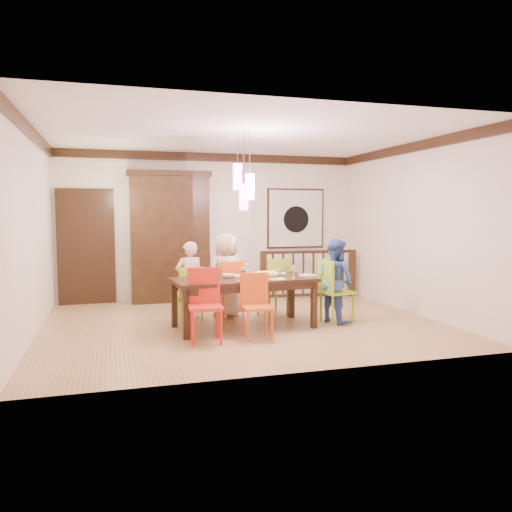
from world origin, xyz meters
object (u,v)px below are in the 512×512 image
object	(u,v)px
dining_table	(244,284)
balustrade	(308,273)
person_end_right	(335,281)
china_hutch	(170,237)
chair_end_right	(337,286)
person_far_left	(189,281)
person_far_mid	(227,275)
chair_far_left	(190,289)

from	to	relation	value
dining_table	balustrade	bearing A→B (deg)	44.30
balustrade	person_end_right	world-z (taller)	person_end_right
balustrade	person_end_right	distance (m)	2.31
china_hutch	person_end_right	bearing A→B (deg)	-48.92
china_hutch	dining_table	bearing A→B (deg)	-72.91
dining_table	person_end_right	xyz separation A→B (m)	(1.48, -0.03, -0.01)
chair_end_right	person_far_left	world-z (taller)	person_far_left
chair_end_right	person_far_mid	world-z (taller)	person_far_mid
chair_end_right	balustrade	distance (m)	2.32
balustrade	china_hutch	bearing A→B (deg)	178.13
chair_end_right	china_hutch	size ratio (longest dim) A/B	0.40
dining_table	person_far_mid	distance (m)	0.86
person_far_left	person_far_mid	size ratio (longest dim) A/B	0.91
chair_end_right	china_hutch	xyz separation A→B (m)	(-2.30, 2.63, 0.69)
person_end_right	person_far_mid	bearing A→B (deg)	38.15
chair_far_left	person_far_left	world-z (taller)	person_far_left
dining_table	person_far_mid	xyz separation A→B (m)	(-0.07, 0.86, 0.03)
dining_table	person_far_left	distance (m)	1.07
person_far_left	chair_end_right	bearing A→B (deg)	149.87
balustrade	chair_far_left	bearing A→B (deg)	-144.98
chair_far_left	china_hutch	world-z (taller)	china_hutch
dining_table	person_far_mid	bearing A→B (deg)	89.84
china_hutch	person_end_right	xyz separation A→B (m)	(2.27, -2.61, -0.60)
dining_table	balustrade	world-z (taller)	balustrade
chair_far_left	balustrade	bearing A→B (deg)	-152.24
china_hutch	balustrade	world-z (taller)	china_hutch
chair_far_left	person_end_right	bearing A→B (deg)	159.13
person_far_left	person_far_mid	xyz separation A→B (m)	(0.62, 0.04, 0.06)
chair_far_left	chair_end_right	xyz separation A→B (m)	(2.20, -0.77, 0.07)
dining_table	person_end_right	size ratio (longest dim) A/B	1.65
chair_far_left	balustrade	distance (m)	3.05
chair_end_right	person_end_right	xyz separation A→B (m)	(-0.02, 0.02, 0.09)
dining_table	chair_end_right	world-z (taller)	chair_end_right
china_hutch	person_far_mid	xyz separation A→B (m)	(0.73, -1.72, -0.57)
china_hutch	chair_far_left	bearing A→B (deg)	-87.20
balustrade	person_end_right	xyz separation A→B (m)	(-0.47, -2.26, 0.16)
person_far_left	chair_far_left	bearing A→B (deg)	74.35
china_hutch	person_end_right	distance (m)	3.51
balustrade	chair_end_right	bearing A→B (deg)	-95.81
chair_end_right	china_hutch	distance (m)	3.55
person_far_left	person_end_right	world-z (taller)	person_end_right
chair_far_left	china_hutch	distance (m)	2.01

